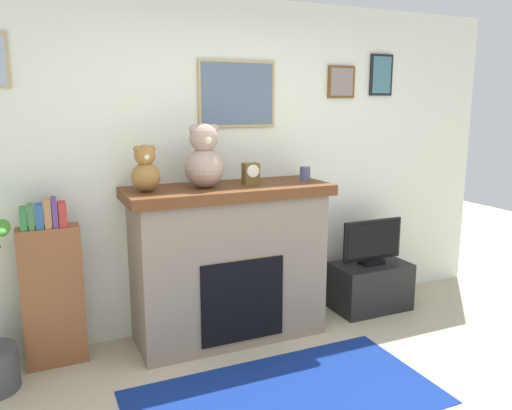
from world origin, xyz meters
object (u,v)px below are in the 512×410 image
(fireplace, at_px, (229,262))
(candle_jar, at_px, (305,174))
(television, at_px, (372,243))
(mantel_clock, at_px, (251,174))
(teddy_bear_tan, at_px, (204,159))
(tv_stand, at_px, (370,286))
(bookshelf, at_px, (52,290))
(teddy_bear_cream, at_px, (145,171))

(fireplace, height_order, candle_jar, candle_jar)
(fireplace, xyz_separation_m, candle_jar, (0.65, -0.02, 0.65))
(television, xyz_separation_m, candle_jar, (-0.69, -0.00, 0.65))
(candle_jar, xyz_separation_m, mantel_clock, (-0.47, -0.00, 0.03))
(fireplace, distance_m, teddy_bear_tan, 0.82)
(tv_stand, xyz_separation_m, candle_jar, (-0.69, -0.00, 1.05))
(bookshelf, bearing_deg, teddy_bear_tan, -5.42)
(candle_jar, bearing_deg, teddy_bear_cream, -179.98)
(tv_stand, bearing_deg, teddy_bear_tan, -179.91)
(bookshelf, distance_m, television, 2.60)
(fireplace, relative_size, bookshelf, 1.30)
(bookshelf, height_order, television, bookshelf)
(bookshelf, distance_m, candle_jar, 2.04)
(bookshelf, distance_m, teddy_bear_tan, 1.39)
(fireplace, height_order, teddy_bear_cream, teddy_bear_cream)
(bookshelf, bearing_deg, teddy_bear_cream, -8.90)
(television, xyz_separation_m, teddy_bear_tan, (-1.52, -0.00, 0.80))
(tv_stand, height_order, mantel_clock, mantel_clock)
(fireplace, xyz_separation_m, mantel_clock, (0.18, -0.02, 0.68))
(television, distance_m, mantel_clock, 1.34)
(tv_stand, bearing_deg, candle_jar, -179.85)
(fireplace, distance_m, bookshelf, 1.27)
(fireplace, height_order, television, fireplace)
(teddy_bear_cream, bearing_deg, tv_stand, 0.07)
(bookshelf, xyz_separation_m, tv_stand, (2.60, -0.10, -0.33))
(tv_stand, xyz_separation_m, teddy_bear_cream, (-1.95, -0.00, 1.14))
(bookshelf, relative_size, teddy_bear_cream, 3.63)
(mantel_clock, bearing_deg, teddy_bear_tan, 179.86)
(television, height_order, mantel_clock, mantel_clock)
(teddy_bear_tan, bearing_deg, teddy_bear_cream, 179.98)
(tv_stand, relative_size, teddy_bear_tan, 1.44)
(teddy_bear_cream, bearing_deg, television, 0.02)
(tv_stand, xyz_separation_m, teddy_bear_tan, (-1.52, -0.00, 1.20))
(candle_jar, bearing_deg, bookshelf, 176.95)
(mantel_clock, bearing_deg, fireplace, 173.91)
(mantel_clock, xyz_separation_m, teddy_bear_tan, (-0.36, 0.00, 0.13))
(television, height_order, candle_jar, candle_jar)
(fireplace, bearing_deg, teddy_bear_cream, -178.30)
(bookshelf, height_order, candle_jar, candle_jar)
(tv_stand, distance_m, television, 0.40)
(candle_jar, bearing_deg, mantel_clock, -179.82)
(candle_jar, bearing_deg, television, 0.03)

